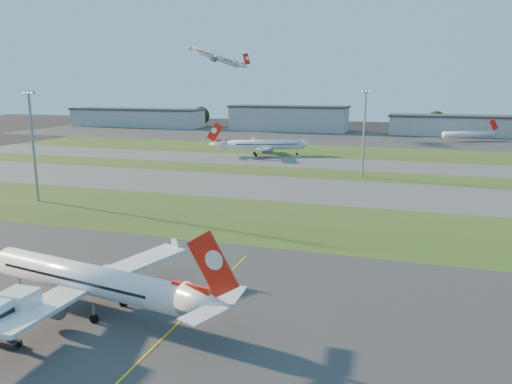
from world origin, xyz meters
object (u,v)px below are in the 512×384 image
at_px(light_mast_centre, 364,128).
at_px(airliner_parked, 89,280).
at_px(light_mast_west, 33,139).
at_px(mini_jet_near, 469,134).
at_px(airliner_taxiing, 263,145).

bearing_deg(light_mast_centre, airliner_parked, -102.05).
relative_size(light_mast_west, light_mast_centre, 1.00).
distance_m(mini_jet_near, light_mast_centre, 124.77).
bearing_deg(airliner_taxiing, mini_jet_near, -158.59).
xyz_separation_m(light_mast_west, light_mast_centre, (70.00, 56.00, 0.00)).
height_order(airliner_parked, light_mast_centre, light_mast_centre).
height_order(airliner_parked, light_mast_west, light_mast_west).
bearing_deg(airliner_taxiing, airliner_parked, 74.86).
height_order(mini_jet_near, light_mast_centre, light_mast_centre).
bearing_deg(airliner_parked, light_mast_centre, 86.98).
relative_size(airliner_parked, mini_jet_near, 1.32).
distance_m(light_mast_west, light_mast_centre, 89.64).
xyz_separation_m(airliner_parked, light_mast_centre, (21.84, 102.32, 10.94)).
bearing_deg(mini_jet_near, light_mast_centre, -132.98).
bearing_deg(mini_jet_near, airliner_parked, -130.05).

